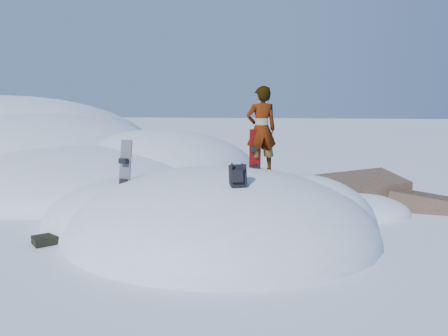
# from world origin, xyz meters

# --- Properties ---
(ground) EXTENTS (120.00, 120.00, 0.00)m
(ground) POSITION_xyz_m (0.00, 0.00, 0.00)
(ground) COLOR white
(ground) RESTS_ON ground
(snow_mound) EXTENTS (8.00, 6.00, 3.00)m
(snow_mound) POSITION_xyz_m (-0.17, 0.24, 0.00)
(snow_mound) COLOR white
(snow_mound) RESTS_ON ground
(snow_ridge) EXTENTS (21.50, 18.50, 6.40)m
(snow_ridge) POSITION_xyz_m (-10.43, 9.85, 0.00)
(snow_ridge) COLOR white
(snow_ridge) RESTS_ON ground
(rock_outcrop) EXTENTS (4.68, 4.41, 1.68)m
(rock_outcrop) POSITION_xyz_m (3.72, 3.01, 0.01)
(rock_outcrop) COLOR brown
(rock_outcrop) RESTS_ON ground
(snowboard_red) EXTENTS (0.27, 0.23, 1.48)m
(snowboard_red) POSITION_xyz_m (0.73, 0.49, 1.61)
(snowboard_red) COLOR #B50D09
(snowboard_red) RESTS_ON snow_mound
(snowboard_dark) EXTENTS (0.36, 0.35, 1.54)m
(snowboard_dark) POSITION_xyz_m (-2.15, -0.11, 1.36)
(snowboard_dark) COLOR black
(snowboard_dark) RESTS_ON snow_mound
(backpack) EXTENTS (0.39, 0.43, 0.51)m
(backpack) POSITION_xyz_m (0.49, -1.17, 1.55)
(backpack) COLOR black
(backpack) RESTS_ON snow_mound
(gear_pile) EXTENTS (0.82, 0.72, 0.21)m
(gear_pile) POSITION_xyz_m (-3.46, -1.05, 0.11)
(gear_pile) COLOR black
(gear_pile) RESTS_ON ground
(person) EXTENTS (0.83, 0.68, 1.96)m
(person) POSITION_xyz_m (0.86, 0.62, 2.32)
(person) COLOR slate
(person) RESTS_ON snow_mound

